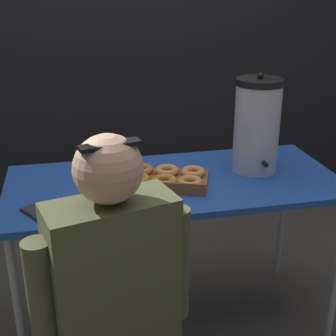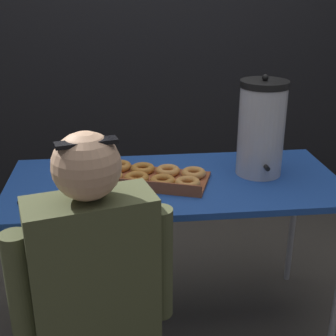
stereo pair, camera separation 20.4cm
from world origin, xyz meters
name	(u,v)px [view 1 (the left image)]	position (x,y,z in m)	size (l,w,h in m)	color
ground_plane	(174,320)	(0.00, 0.00, 0.00)	(12.00, 12.00, 0.00)	#4C473F
back_wall	(132,23)	(0.00, 1.19, 1.35)	(6.00, 0.11, 2.69)	black
folding_table	(174,191)	(0.00, 0.00, 0.72)	(1.47, 0.66, 0.77)	#1E479E
donut_box	(152,177)	(-0.10, 0.00, 0.79)	(0.54, 0.40, 0.05)	brown
coffee_urn	(257,125)	(0.39, 0.04, 0.99)	(0.21, 0.24, 0.45)	#B7B7BC
cell_phone	(38,212)	(-0.58, -0.20, 0.78)	(0.14, 0.16, 0.01)	black
person_seated	(115,312)	(-0.34, -0.58, 0.57)	(0.53, 0.30, 1.19)	#33332D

